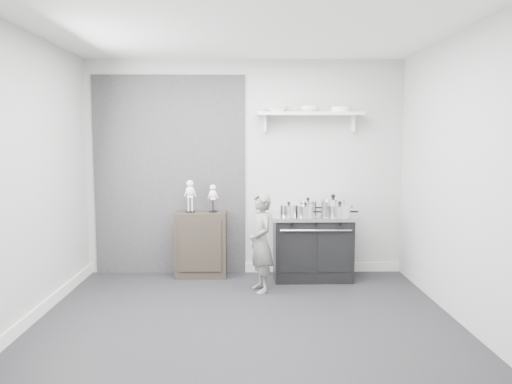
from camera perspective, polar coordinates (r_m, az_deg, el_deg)
ground at (r=4.82m, az=-1.25°, el=-14.64°), size 4.00×4.00×0.00m
room_shell at (r=4.67m, az=-2.39°, el=5.23°), size 4.02×3.62×2.71m
wall_shelf at (r=6.25m, az=6.17°, el=8.79°), size 1.30×0.26×0.24m
stove at (r=6.18m, az=6.45°, el=-6.19°), size 0.99×0.62×0.79m
side_cabinet at (r=6.29m, az=-6.27°, el=-5.94°), size 0.62×0.36×0.81m
child at (r=5.60m, az=0.56°, el=-5.79°), size 0.38×0.47×1.11m
pot_front_left at (r=5.98m, az=3.76°, el=-2.09°), size 0.31×0.22×0.17m
pot_back_left at (r=6.20m, az=5.96°, el=-1.71°), size 0.32×0.23×0.20m
pot_back_right at (r=6.22m, az=8.79°, el=-1.59°), size 0.40×0.31×0.24m
pot_front_right at (r=5.97m, az=9.54°, el=-2.15°), size 0.36×0.27×0.19m
pot_front_center at (r=5.92m, az=5.68°, el=-2.19°), size 0.29×0.20×0.17m
skeleton_full at (r=6.20m, az=-7.54°, el=-0.19°), size 0.13×0.08×0.46m
skeleton_torso at (r=6.18m, az=-4.95°, el=-0.49°), size 0.11×0.07×0.39m
bowl_large at (r=6.21m, az=2.37°, el=9.45°), size 0.28×0.28×0.07m
bowl_small at (r=6.24m, az=6.07°, el=9.40°), size 0.22×0.22×0.07m
plate_stack at (r=6.31m, az=9.66°, el=9.27°), size 0.24×0.24×0.06m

